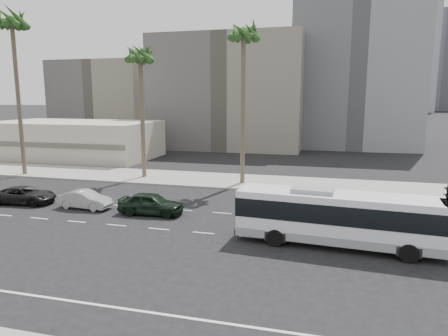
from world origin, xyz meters
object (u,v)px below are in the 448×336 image
(city_bus, at_px, (338,217))
(car_b, at_px, (85,200))
(palm_mid, at_px, (140,58))
(car_c, at_px, (25,195))
(palm_near, at_px, (243,37))
(car_a, at_px, (151,204))
(palm_far, at_px, (12,25))

(city_bus, bearing_deg, car_b, 174.42)
(palm_mid, bearing_deg, city_bus, -38.21)
(car_c, height_order, palm_near, palm_near)
(city_bus, bearing_deg, car_a, 171.08)
(city_bus, xyz_separation_m, palm_far, (-32.46, 13.27, 13.88))
(car_b, bearing_deg, car_c, 93.38)
(car_a, xyz_separation_m, palm_near, (4.19, 11.69, 12.97))
(city_bus, xyz_separation_m, car_b, (-18.38, 3.27, -1.04))
(city_bus, xyz_separation_m, palm_near, (-8.69, 14.76, 12.05))
(car_a, relative_size, car_c, 0.96)
(car_c, bearing_deg, palm_far, 34.84)
(palm_far, bearing_deg, car_a, -27.51)
(city_bus, xyz_separation_m, car_c, (-23.88, 3.32, -1.04))
(car_c, height_order, palm_mid, palm_mid)
(car_a, distance_m, palm_far, 26.58)
(city_bus, distance_m, car_a, 13.27)
(car_c, bearing_deg, palm_near, -58.94)
(palm_far, bearing_deg, car_c, -49.23)
(city_bus, bearing_deg, palm_mid, 146.29)
(car_b, xyz_separation_m, palm_mid, (-0.87, 11.88, 11.46))
(palm_far, bearing_deg, city_bus, -22.24)
(car_b, height_order, palm_near, palm_near)
(palm_mid, bearing_deg, car_c, -111.38)
(city_bus, height_order, palm_near, palm_near)
(palm_near, bearing_deg, palm_far, -176.42)
(palm_mid, xyz_separation_m, palm_far, (-13.21, -1.88, 3.46))
(city_bus, distance_m, car_c, 24.13)
(car_a, bearing_deg, palm_near, -21.99)
(car_b, height_order, car_c, car_b)
(city_bus, relative_size, palm_mid, 0.86)
(car_c, relative_size, palm_far, 0.28)
(city_bus, height_order, palm_mid, palm_mid)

